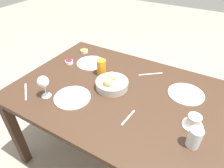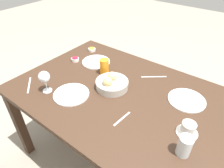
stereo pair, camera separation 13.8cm
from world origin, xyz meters
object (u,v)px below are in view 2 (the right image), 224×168
plate_near_left (187,100)px  spoon_coffee (122,119)px  juice_glass (104,67)px  plate_near_right (96,62)px  wine_glass (44,77)px  fork_silver (29,85)px  jam_bowl_berry (75,59)px  plate_far_center (71,94)px  coffee_cup (188,129)px  bread_basket (112,83)px  water_tumbler (185,146)px  jam_bowl_honey (92,50)px  knife_silver (154,77)px

plate_near_left → spoon_coffee: 0.45m
juice_glass → plate_near_right: bearing=-27.9°
wine_glass → fork_silver: 0.20m
jam_bowl_berry → spoon_coffee: bearing=156.4°
plate_near_right → spoon_coffee: size_ratio=1.62×
plate_far_center → jam_bowl_berry: 0.45m
wine_glass → plate_far_center: bearing=-156.4°
plate_far_center → fork_silver: size_ratio=1.55×
plate_far_center → coffee_cup: size_ratio=2.05×
coffee_cup → spoon_coffee: bearing=20.9°
coffee_cup → plate_near_left: bearing=-69.0°
plate_near_right → plate_near_left: bearing=179.3°
bread_basket → plate_far_center: size_ratio=0.95×
juice_glass → coffee_cup: (-0.72, 0.18, -0.03)m
plate_far_center → water_tumbler: (-0.76, -0.02, 0.05)m
plate_near_left → plate_near_right: bearing=-0.7°
plate_far_center → spoon_coffee: 0.40m
coffee_cup → fork_silver: coffee_cup is taller
plate_near_left → jam_bowl_honey: jam_bowl_honey is taller
plate_near_right → jam_bowl_honey: jam_bowl_honey is taller
juice_glass → knife_silver: 0.38m
jam_bowl_honey → juice_glass: bearing=146.3°
coffee_cup → knife_silver: (0.39, -0.37, -0.03)m
plate_near_left → spoon_coffee: size_ratio=1.66×
knife_silver → plate_far_center: bearing=57.2°
plate_near_right → bread_basket: bearing=148.4°
fork_silver → wine_glass: bearing=-166.3°
plate_near_left → fork_silver: plate_near_left is taller
fork_silver → spoon_coffee: bearing=-169.2°
plate_near_left → plate_far_center: size_ratio=1.00×
plate_far_center → spoon_coffee: plate_far_center is taller
water_tumbler → fork_silver: bearing=6.9°
plate_near_right → knife_silver: 0.50m
water_tumbler → jam_bowl_honey: (1.08, -0.53, -0.04)m
bread_basket → wine_glass: 0.45m
plate_far_center → fork_silver: plate_far_center is taller
plate_near_left → juice_glass: juice_glass is taller
plate_near_right → jam_bowl_berry: 0.18m
jam_bowl_honey → bread_basket: bearing=145.8°
fork_silver → plate_near_right: bearing=-107.6°
bread_basket → jam_bowl_honey: 0.58m
plate_near_right → fork_silver: plate_near_right is taller
water_tumbler → wine_glass: wine_glass is taller
plate_far_center → water_tumbler: water_tumbler is taller
plate_near_right → knife_silver: plate_near_right is taller
fork_silver → bread_basket: bearing=-145.1°
plate_near_right → plate_far_center: same height
juice_glass → jam_bowl_berry: (0.32, 0.00, -0.05)m
plate_far_center → water_tumbler: size_ratio=2.12×
plate_near_left → jam_bowl_honey: bearing=-8.6°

